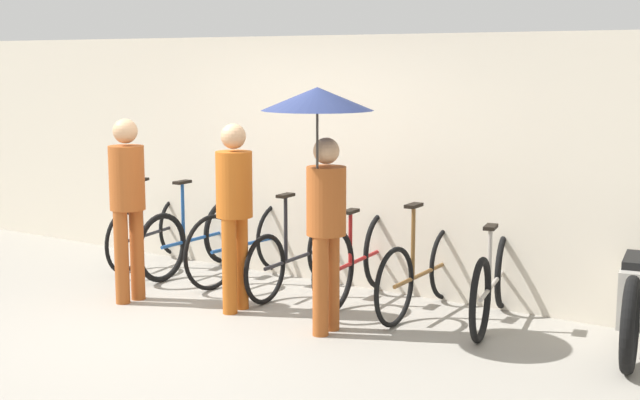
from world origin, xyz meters
The scene contains 13 objects.
ground_plane centered at (0.00, 0.00, 0.00)m, with size 30.00×30.00×0.00m, color gray.
back_wall centered at (0.00, 2.15, 1.22)m, with size 13.16×0.12×2.44m.
parked_bicycle_0 centered at (-2.00, 1.74, 0.36)m, with size 0.48×1.63×1.03m.
parked_bicycle_1 centered at (-1.33, 1.70, 0.37)m, with size 0.44×1.71×1.11m.
parked_bicycle_2 centered at (-0.67, 1.73, 0.39)m, with size 0.44×1.76×1.01m.
parked_bicycle_3 centered at (0.00, 1.65, 0.35)m, with size 0.44×1.72×1.05m.
parked_bicycle_4 centered at (0.67, 1.69, 0.39)m, with size 0.44×1.75×1.04m.
parked_bicycle_5 centered at (1.33, 1.66, 0.36)m, with size 0.44×1.72×1.01m.
parked_bicycle_6 centered at (2.00, 1.66, 0.36)m, with size 0.54×1.71×1.02m.
pedestrian_leading centered at (-1.07, 0.49, 0.99)m, with size 0.32×0.32×1.68m.
pedestrian_center centered at (-0.05, 0.77, 0.97)m, with size 0.32×0.32×1.66m.
pedestrian_trailing centered at (0.96, 0.59, 1.51)m, with size 0.88×0.88×2.00m.
motorcycle centered at (3.16, 1.70, 0.40)m, with size 0.62×2.00×0.92m.
Camera 1 is at (4.77, -5.22, 2.20)m, focal length 50.00 mm.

